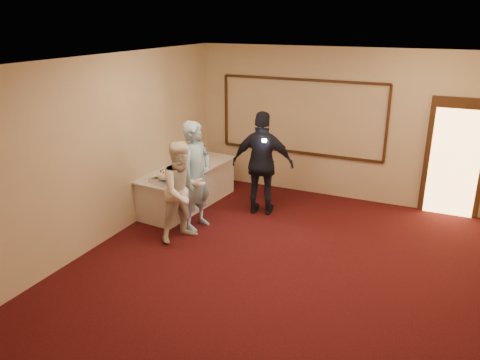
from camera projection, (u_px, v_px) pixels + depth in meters
name	position (u px, v px, depth m)	size (l,w,h in m)	color
floor	(277.00, 276.00, 6.75)	(7.00, 7.00, 0.00)	black
room_walls	(281.00, 139.00, 6.08)	(6.04, 7.04, 3.02)	beige
wall_molding	(301.00, 117.00, 9.51)	(3.45, 0.04, 1.55)	#361F10
doorway	(455.00, 159.00, 8.52)	(1.05, 0.07, 2.20)	#361F10
buffet_table	(187.00, 186.00, 9.16)	(1.13, 2.42, 0.77)	silver
pavlova_tray	(166.00, 177.00, 8.26)	(0.50, 0.61, 0.20)	#ADB0B4
cupcake_stand	(199.00, 146.00, 9.90)	(0.31, 0.31, 0.46)	#C34A5D
plate_stack_a	(186.00, 163.00, 9.06)	(0.17, 0.17, 0.14)	white
plate_stack_b	(202.00, 160.00, 9.26)	(0.19, 0.19, 0.16)	white
tart	(187.00, 173.00, 8.63)	(0.27, 0.27, 0.06)	white
man	(196.00, 176.00, 8.00)	(0.70, 0.46, 1.91)	#87B7D1
woman	(183.00, 192.00, 7.61)	(0.82, 0.64, 1.68)	white
guest	(263.00, 164.00, 8.60)	(1.14, 0.47, 1.95)	black
camera_flash	(264.00, 141.00, 8.17)	(0.07, 0.04, 0.05)	white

